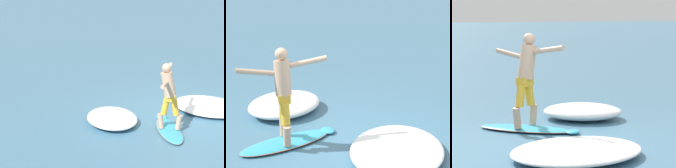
% 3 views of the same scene
% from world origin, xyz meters
% --- Properties ---
extents(ground_plane, '(200.00, 200.00, 0.00)m').
position_xyz_m(ground_plane, '(0.00, 0.00, 0.00)').
color(ground_plane, teal).
extents(surfboard, '(1.56, 1.72, 0.21)m').
position_xyz_m(surfboard, '(-1.08, -0.16, 0.04)').
color(surfboard, '#37A4C2').
rests_on(surfboard, ground).
extents(surfer, '(1.39, 0.86, 1.67)m').
position_xyz_m(surfer, '(-1.13, -0.14, 1.05)').
color(surfer, tan).
rests_on(surfer, surfboard).
extents(wave_foam_at_tail, '(1.71, 2.11, 0.20)m').
position_xyz_m(wave_foam_at_tail, '(0.86, -0.06, 0.10)').
color(wave_foam_at_tail, white).
rests_on(wave_foam_at_tail, ground).
extents(wave_foam_at_nose, '(1.86, 1.97, 0.30)m').
position_xyz_m(wave_foam_at_nose, '(-1.67, 1.21, 0.15)').
color(wave_foam_at_nose, white).
rests_on(wave_foam_at_nose, ground).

